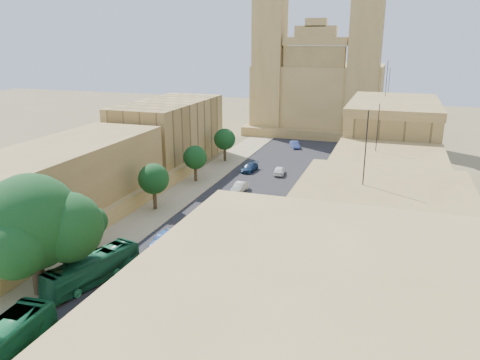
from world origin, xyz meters
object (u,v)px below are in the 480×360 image
Objects in this scene: car_blue_a at (163,239)px; pedestrian_c at (302,242)px; ficus_tree at (32,225)px; car_white_b at (279,170)px; car_cream at (257,211)px; pedestrian_a at (274,273)px; street_tree_b at (154,179)px; car_white_a at (240,187)px; street_tree_d at (225,139)px; car_dkblue at (250,168)px; church at (318,87)px; street_tree_c at (195,158)px; bus_green_north at (92,269)px; olive_pickup at (259,228)px; car_blue_b at (295,145)px; street_tree_a at (92,222)px; red_truck at (191,286)px; bus_red_east at (222,272)px; bus_cream_east at (294,210)px.

car_blue_a is 13.54m from pedestrian_c.
ficus_tree reaches higher than car_white_b.
car_cream is 2.37× the size of pedestrian_a.
street_tree_b is 12.40m from car_white_a.
street_tree_d is 1.33× the size of car_dkblue.
street_tree_b reaches higher than car_blue_a.
church is 7.05× the size of street_tree_c.
bus_green_north is at bearing -32.98° from pedestrian_c.
car_white_a is at bearing -48.56° from car_cream.
pedestrian_a is at bearing -65.96° from olive_pickup.
pedestrian_c is (8.79, -60.11, -8.73)m from church.
street_tree_d is 2.82× the size of pedestrian_a.
ficus_tree is 25.14m from car_cream.
car_blue_b is (3.29, 46.07, -0.08)m from car_blue_a.
bus_green_north is 5.66× the size of pedestrian_c.
street_tree_a reaches higher than car_dkblue.
car_white_b is (4.81, 27.93, -0.06)m from car_blue_a.
ficus_tree reaches higher than red_truck.
bus_red_east is (1.30, 3.22, -0.19)m from red_truck.
car_dkblue is at bearing -132.70° from pedestrian_c.
red_truck is 1.78× the size of car_blue_a.
red_truck reaches higher than olive_pickup.
street_tree_a reaches higher than car_blue_b.
olive_pickup is at bearing -65.34° from car_dkblue.
street_tree_c is at bearing 25.82° from car_white_b.
church is at bearing -68.24° from bus_red_east.
bus_cream_east is at bearing 79.33° from red_truck.
car_blue_b is at bearing 70.35° from street_tree_c.
car_dkblue is (-4.21, -35.35, -8.92)m from church.
bus_cream_east is 18.47m from car_white_b.
street_tree_c is at bearing -134.37° from car_blue_b.
bus_green_north is at bearing -56.06° from street_tree_a.
bus_red_east is at bearing 106.61° from bus_cream_east.
car_cream is at bearing 80.26° from bus_green_north.
bus_green_north is at bearing 71.12° from car_white_b.
street_tree_c reaches higher than car_white_a.
street_tree_b is 0.63× the size of bus_green_north.
car_dkblue is (-1.67, 9.87, -0.02)m from car_white_a.
pedestrian_c is (4.79, -1.50, -0.18)m from olive_pickup.
street_tree_d is 0.61× the size of bus_green_north.
ficus_tree is 44.05m from street_tree_d.
street_tree_c is at bearing 91.05° from ficus_tree.
bus_cream_east is at bearing 101.03° from car_white_b.
car_blue_b is (-1.52, 18.14, -0.02)m from car_white_b.
car_blue_b is (-1.02, -17.45, -8.92)m from church.
olive_pickup is (1.19, 14.04, -0.76)m from red_truck.
street_tree_c reaches higher than street_tree_a.
bus_green_north is 54.64m from car_blue_b.
olive_pickup is at bearing 50.02° from ficus_tree.
olive_pickup is 1.05× the size of car_cream.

